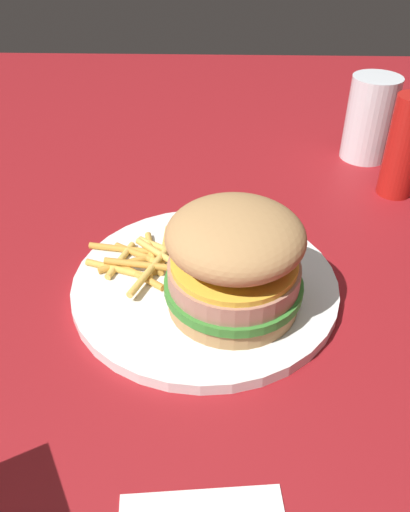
{
  "coord_description": "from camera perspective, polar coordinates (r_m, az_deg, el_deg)",
  "views": [
    {
      "loc": [
        0.03,
        -0.41,
        0.34
      ],
      "look_at": [
        0.02,
        -0.01,
        0.04
      ],
      "focal_mm": 36.41,
      "sensor_mm": 36.0,
      "label": 1
    }
  ],
  "objects": [
    {
      "name": "sandwich",
      "position": [
        0.46,
        3.25,
        -0.43
      ],
      "size": [
        0.13,
        0.13,
        0.1
      ],
      "color": "tan",
      "rests_on": "plate"
    },
    {
      "name": "ketchup_bottle",
      "position": [
        0.7,
        21.04,
        11.11
      ],
      "size": [
        0.04,
        0.04,
        0.13
      ],
      "primitive_type": "cylinder",
      "color": "#B21914",
      "rests_on": "ground_plane"
    },
    {
      "name": "plate",
      "position": [
        0.52,
        -0.0,
        -3.14
      ],
      "size": [
        0.26,
        0.26,
        0.01
      ],
      "primitive_type": "cylinder",
      "color": "white",
      "rests_on": "ground_plane"
    },
    {
      "name": "fries_pile",
      "position": [
        0.54,
        -6.87,
        -0.34
      ],
      "size": [
        0.11,
        0.12,
        0.01
      ],
      "color": "#E5B251",
      "rests_on": "plate"
    },
    {
      "name": "ground_plane",
      "position": [
        0.54,
        -1.94,
        -2.93
      ],
      "size": [
        1.6,
        1.6,
        0.0
      ],
      "primitive_type": "plane",
      "color": "maroon"
    },
    {
      "name": "drink_glass",
      "position": [
        0.79,
        17.59,
        13.79
      ],
      "size": [
        0.07,
        0.07,
        0.12
      ],
      "color": "silver",
      "rests_on": "ground_plane"
    }
  ]
}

